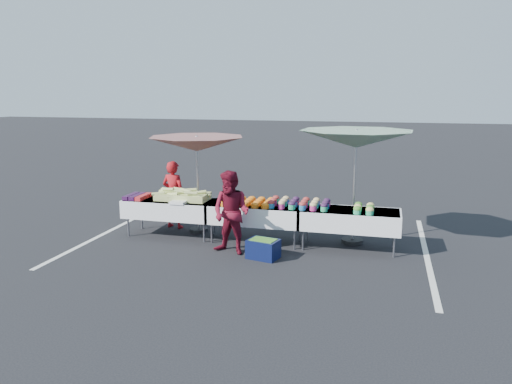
% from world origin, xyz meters
% --- Properties ---
extents(ground, '(80.00, 80.00, 0.00)m').
position_xyz_m(ground, '(0.00, 0.00, 0.00)').
color(ground, black).
extents(stripe_left, '(0.10, 5.00, 0.00)m').
position_xyz_m(stripe_left, '(-3.20, 0.00, 0.00)').
color(stripe_left, silver).
rests_on(stripe_left, ground).
extents(stripe_right, '(0.10, 5.00, 0.00)m').
position_xyz_m(stripe_right, '(3.20, 0.00, 0.00)').
color(stripe_right, silver).
rests_on(stripe_right, ground).
extents(table_left, '(1.86, 0.81, 0.75)m').
position_xyz_m(table_left, '(-1.80, 0.00, 0.58)').
color(table_left, white).
rests_on(table_left, ground).
extents(table_center, '(1.86, 0.81, 0.75)m').
position_xyz_m(table_center, '(0.00, 0.00, 0.58)').
color(table_center, white).
rests_on(table_center, ground).
extents(table_right, '(1.86, 0.81, 0.75)m').
position_xyz_m(table_right, '(1.80, 0.00, 0.58)').
color(table_right, white).
rests_on(table_right, ground).
extents(berry_punnets, '(0.40, 0.54, 0.08)m').
position_xyz_m(berry_punnets, '(-2.51, -0.06, 0.79)').
color(berry_punnets, black).
rests_on(berry_punnets, table_left).
extents(corn_pile, '(1.16, 0.57, 0.26)m').
position_xyz_m(corn_pile, '(-1.55, 0.04, 0.84)').
color(corn_pile, '#A8BF62').
rests_on(corn_pile, table_left).
extents(plastic_bags, '(0.30, 0.25, 0.05)m').
position_xyz_m(plastic_bags, '(-1.50, -0.30, 0.78)').
color(plastic_bags, white).
rests_on(plastic_bags, table_left).
extents(carrot_bowls, '(0.95, 0.69, 0.11)m').
position_xyz_m(carrot_bowls, '(-0.15, -0.01, 0.80)').
color(carrot_bowls, orange).
rests_on(carrot_bowls, table_center).
extents(potato_cups, '(1.14, 0.58, 0.16)m').
position_xyz_m(potato_cups, '(0.85, 0.00, 0.83)').
color(potato_cups, teal).
rests_on(potato_cups, table_right).
extents(bean_baskets, '(0.36, 0.50, 0.15)m').
position_xyz_m(bean_baskets, '(2.06, -0.10, 0.82)').
color(bean_baskets, '#28A26A').
rests_on(bean_baskets, table_right).
extents(vendor, '(0.58, 0.43, 1.46)m').
position_xyz_m(vendor, '(-1.98, 0.57, 0.73)').
color(vendor, '#A11219').
rests_on(vendor, ground).
extents(customer, '(0.86, 0.74, 1.52)m').
position_xyz_m(customer, '(-0.25, -0.80, 0.76)').
color(customer, maroon).
rests_on(customer, ground).
extents(umbrella_left, '(2.10, 2.10, 2.03)m').
position_xyz_m(umbrella_left, '(-1.36, 0.40, 1.84)').
color(umbrella_left, black).
rests_on(umbrella_left, ground).
extents(umbrella_right, '(2.75, 2.75, 2.22)m').
position_xyz_m(umbrella_right, '(1.84, 0.40, 2.02)').
color(umbrella_right, black).
rests_on(umbrella_right, ground).
extents(storage_bin, '(0.60, 0.50, 0.35)m').
position_xyz_m(storage_bin, '(0.37, -0.92, 0.18)').
color(storage_bin, '#0B1238').
rests_on(storage_bin, ground).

